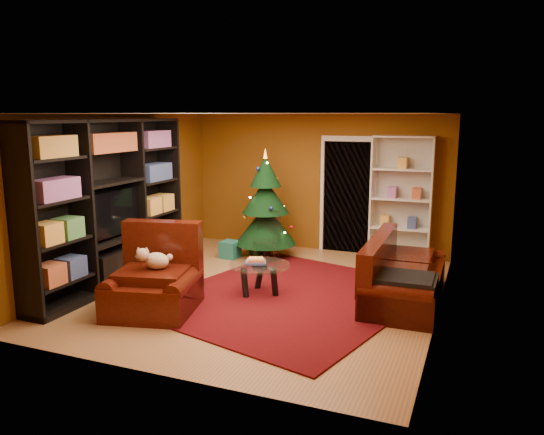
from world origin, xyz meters
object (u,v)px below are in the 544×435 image
at_px(rug, 290,297).
at_px(sofa, 406,270).
at_px(acrylic_chair, 267,241).
at_px(gift_box_teal, 230,249).
at_px(media_unit, 109,204).
at_px(gift_box_red, 269,248).
at_px(dog, 157,261).
at_px(coffee_table, 260,279).
at_px(gift_box_green, 259,247).
at_px(armchair, 152,278).
at_px(white_bookshelf, 401,199).
at_px(christmas_tree, 266,205).

relative_size(rug, sofa, 1.72).
bearing_deg(acrylic_chair, gift_box_teal, 160.31).
relative_size(media_unit, gift_box_red, 14.03).
bearing_deg(dog, coffee_table, 34.37).
height_order(gift_box_green, armchair, armchair).
bearing_deg(coffee_table, gift_box_red, 108.96).
relative_size(gift_box_red, acrylic_chair, 0.28).
height_order(armchair, coffee_table, armchair).
relative_size(rug, gift_box_green, 13.69).
distance_m(white_bookshelf, dog, 4.62).
xyz_separation_m(gift_box_green, coffee_table, (0.93, -2.13, 0.10)).
bearing_deg(sofa, coffee_table, 103.91).
relative_size(christmas_tree, sofa, 0.95).
relative_size(gift_box_green, acrylic_chair, 0.32).
relative_size(white_bookshelf, armchair, 1.91).
bearing_deg(gift_box_green, armchair, -91.83).
xyz_separation_m(gift_box_green, white_bookshelf, (2.52, 0.57, 0.98)).
height_order(armchair, dog, armchair).
bearing_deg(coffee_table, gift_box_green, 113.62).
bearing_deg(armchair, gift_box_red, 71.71).
distance_m(media_unit, gift_box_teal, 2.55).
relative_size(christmas_tree, coffee_table, 2.25).
height_order(rug, gift_box_red, gift_box_red).
xyz_separation_m(coffee_table, acrylic_chair, (-0.53, 1.54, 0.19)).
relative_size(media_unit, white_bookshelf, 1.44).
relative_size(white_bookshelf, dog, 5.71).
distance_m(rug, coffee_table, 0.51).
height_order(white_bookshelf, dog, white_bookshelf).
relative_size(armchair, acrylic_chair, 1.42).
height_order(armchair, sofa, armchair).
distance_m(rug, sofa, 1.68).
bearing_deg(christmas_tree, acrylic_chair, -65.56).
bearing_deg(gift_box_red, acrylic_chair, -70.81).
height_order(media_unit, christmas_tree, media_unit).
bearing_deg(armchair, media_unit, 135.69).
bearing_deg(media_unit, white_bookshelf, 38.96).
distance_m(media_unit, dog, 1.57).
xyz_separation_m(rug, coffee_table, (-0.46, -0.04, 0.22)).
bearing_deg(armchair, sofa, 15.67).
relative_size(dog, coffee_table, 0.45).
bearing_deg(coffee_table, armchair, -131.76).
bearing_deg(christmas_tree, gift_box_teal, -149.76).
xyz_separation_m(gift_box_red, armchair, (-0.29, -3.35, 0.35)).
distance_m(media_unit, white_bookshelf, 4.98).
bearing_deg(sofa, gift_box_green, 60.44).
height_order(gift_box_teal, white_bookshelf, white_bookshelf).
distance_m(rug, white_bookshelf, 3.10).
height_order(gift_box_red, armchair, armchair).
bearing_deg(christmas_tree, sofa, -28.31).
xyz_separation_m(white_bookshelf, sofa, (0.42, -2.18, -0.65)).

